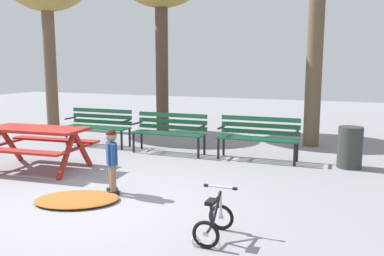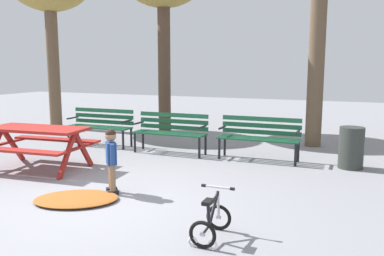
{
  "view_description": "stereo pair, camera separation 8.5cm",
  "coord_description": "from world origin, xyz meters",
  "px_view_note": "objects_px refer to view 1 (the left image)",
  "views": [
    {
      "loc": [
        3.26,
        -4.35,
        1.88
      ],
      "look_at": [
        0.74,
        1.75,
        0.85
      ],
      "focal_mm": 38.03,
      "sensor_mm": 36.0,
      "label": 1
    },
    {
      "loc": [
        3.33,
        -4.32,
        1.88
      ],
      "look_at": [
        0.74,
        1.75,
        0.85
      ],
      "focal_mm": 38.03,
      "sensor_mm": 36.0,
      "label": 2
    }
  ],
  "objects_px": {
    "park_bench_left": "(170,129)",
    "trash_bin": "(350,147)",
    "park_bench_far_left": "(99,124)",
    "park_bench_right": "(258,134)",
    "kids_bicycle": "(214,221)",
    "picnic_table": "(36,137)",
    "child_standing": "(112,156)"
  },
  "relations": [
    {
      "from": "park_bench_right",
      "to": "child_standing",
      "type": "bearing_deg",
      "value": -116.55
    },
    {
      "from": "park_bench_far_left",
      "to": "child_standing",
      "type": "distance_m",
      "value": 3.78
    },
    {
      "from": "child_standing",
      "to": "kids_bicycle",
      "type": "relative_size",
      "value": 1.7
    },
    {
      "from": "child_standing",
      "to": "kids_bicycle",
      "type": "xyz_separation_m",
      "value": [
        1.91,
        -0.93,
        -0.36
      ]
    },
    {
      "from": "park_bench_left",
      "to": "kids_bicycle",
      "type": "bearing_deg",
      "value": -58.36
    },
    {
      "from": "kids_bicycle",
      "to": "trash_bin",
      "type": "distance_m",
      "value": 4.1
    },
    {
      "from": "park_bench_right",
      "to": "park_bench_left",
      "type": "bearing_deg",
      "value": -176.93
    },
    {
      "from": "park_bench_far_left",
      "to": "kids_bicycle",
      "type": "relative_size",
      "value": 2.85
    },
    {
      "from": "picnic_table",
      "to": "park_bench_far_left",
      "type": "height_order",
      "value": "park_bench_far_left"
    },
    {
      "from": "park_bench_right",
      "to": "kids_bicycle",
      "type": "relative_size",
      "value": 2.85
    },
    {
      "from": "park_bench_right",
      "to": "trash_bin",
      "type": "relative_size",
      "value": 2.11
    },
    {
      "from": "park_bench_left",
      "to": "trash_bin",
      "type": "xyz_separation_m",
      "value": [
        3.61,
        0.11,
        -0.13
      ]
    },
    {
      "from": "park_bench_far_left",
      "to": "park_bench_left",
      "type": "relative_size",
      "value": 1.0
    },
    {
      "from": "park_bench_far_left",
      "to": "trash_bin",
      "type": "relative_size",
      "value": 2.11
    },
    {
      "from": "park_bench_left",
      "to": "trash_bin",
      "type": "distance_m",
      "value": 3.61
    },
    {
      "from": "park_bench_far_left",
      "to": "kids_bicycle",
      "type": "distance_m",
      "value": 5.77
    },
    {
      "from": "park_bench_far_left",
      "to": "park_bench_right",
      "type": "bearing_deg",
      "value": -0.4
    },
    {
      "from": "picnic_table",
      "to": "child_standing",
      "type": "relative_size",
      "value": 1.99
    },
    {
      "from": "park_bench_left",
      "to": "trash_bin",
      "type": "relative_size",
      "value": 2.11
    },
    {
      "from": "picnic_table",
      "to": "park_bench_right",
      "type": "height_order",
      "value": "park_bench_right"
    },
    {
      "from": "picnic_table",
      "to": "park_bench_right",
      "type": "bearing_deg",
      "value": 33.0
    },
    {
      "from": "park_bench_left",
      "to": "trash_bin",
      "type": "height_order",
      "value": "park_bench_left"
    },
    {
      "from": "trash_bin",
      "to": "park_bench_left",
      "type": "bearing_deg",
      "value": -178.28
    },
    {
      "from": "park_bench_right",
      "to": "child_standing",
      "type": "distance_m",
      "value": 3.3
    },
    {
      "from": "kids_bicycle",
      "to": "trash_bin",
      "type": "xyz_separation_m",
      "value": [
        1.28,
        3.89,
        0.18
      ]
    },
    {
      "from": "trash_bin",
      "to": "kids_bicycle",
      "type": "bearing_deg",
      "value": -108.18
    },
    {
      "from": "park_bench_right",
      "to": "child_standing",
      "type": "xyz_separation_m",
      "value": [
        -1.48,
        -2.95,
        0.05
      ]
    },
    {
      "from": "park_bench_left",
      "to": "park_bench_right",
      "type": "xyz_separation_m",
      "value": [
        1.9,
        0.1,
        0.0
      ]
    },
    {
      "from": "kids_bicycle",
      "to": "child_standing",
      "type": "bearing_deg",
      "value": 154.01
    },
    {
      "from": "park_bench_left",
      "to": "picnic_table",
      "type": "bearing_deg",
      "value": -126.53
    },
    {
      "from": "picnic_table",
      "to": "trash_bin",
      "type": "distance_m",
      "value": 5.71
    },
    {
      "from": "park_bench_far_left",
      "to": "child_standing",
      "type": "bearing_deg",
      "value": -52.05
    }
  ]
}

